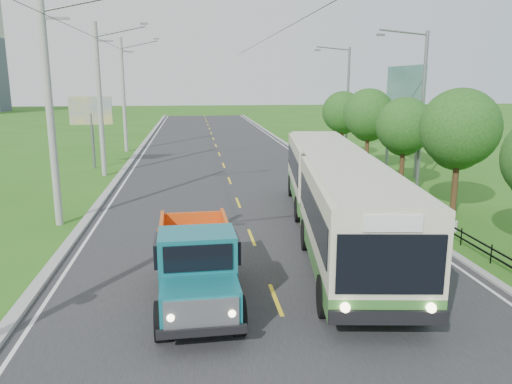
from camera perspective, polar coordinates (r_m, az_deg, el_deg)
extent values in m
plane|color=#2A5E16|center=(14.99, 2.26, -12.22)|extent=(240.00, 240.00, 0.00)
cube|color=#28282B|center=(34.07, -3.29, 1.95)|extent=(14.00, 120.00, 0.02)
cube|color=#9E9E99|center=(34.33, -15.37, 1.71)|extent=(0.40, 120.00, 0.15)
cube|color=#9E9E99|center=(35.27, 8.38, 2.27)|extent=(0.30, 120.00, 0.10)
cube|color=silver|center=(34.27, -14.46, 1.65)|extent=(0.12, 120.00, 0.00)
cube|color=silver|center=(35.15, 7.59, 2.21)|extent=(0.12, 120.00, 0.00)
cube|color=yellow|center=(14.98, 2.26, -12.14)|extent=(0.12, 2.20, 0.00)
cube|color=black|center=(29.88, 13.04, 0.70)|extent=(0.04, 40.00, 0.60)
cylinder|color=gray|center=(23.24, -22.50, 8.47)|extent=(0.32, 0.32, 10.00)
cube|color=slate|center=(23.21, -22.07, 17.93)|extent=(1.20, 0.10, 0.10)
cylinder|color=gray|center=(34.95, -17.43, 9.91)|extent=(0.32, 0.32, 10.00)
cube|color=slate|center=(34.94, -17.02, 16.19)|extent=(1.20, 0.10, 0.10)
cube|color=slate|center=(34.72, -12.69, 18.27)|extent=(0.50, 0.18, 0.12)
cylinder|color=gray|center=(46.81, -14.91, 10.60)|extent=(0.32, 0.32, 10.00)
cube|color=slate|center=(46.80, -14.55, 15.28)|extent=(1.20, 0.10, 0.10)
cube|color=slate|center=(46.64, -11.32, 16.80)|extent=(0.50, 0.18, 0.12)
cylinder|color=#382314|center=(25.02, 21.79, 1.07)|extent=(0.28, 0.28, 3.36)
sphere|color=#1C4714|center=(24.68, 22.27, 6.81)|extent=(3.60, 3.60, 3.60)
sphere|color=#1C4714|center=(25.28, 21.98, 5.30)|extent=(2.64, 2.64, 2.64)
cylinder|color=#382314|center=(30.34, 16.34, 3.02)|extent=(0.28, 0.28, 3.02)
sphere|color=#1C4714|center=(30.06, 16.61, 7.29)|extent=(3.24, 3.24, 3.24)
sphere|color=#1C4714|center=(30.66, 16.51, 6.17)|extent=(2.38, 2.38, 2.38)
cylinder|color=#382314|center=(35.84, 12.56, 4.81)|extent=(0.28, 0.28, 3.25)
sphere|color=#1C4714|center=(35.60, 12.75, 8.70)|extent=(3.48, 3.48, 3.48)
sphere|color=#1C4714|center=(36.19, 12.72, 7.65)|extent=(2.55, 2.55, 2.55)
cylinder|color=#382314|center=(41.50, 9.77, 5.84)|extent=(0.28, 0.28, 3.08)
sphere|color=#1C4714|center=(41.30, 9.89, 9.02)|extent=(3.30, 3.30, 3.30)
sphere|color=#1C4714|center=(41.87, 9.92, 8.16)|extent=(2.42, 2.42, 2.42)
cylinder|color=slate|center=(30.43, 18.44, 8.59)|extent=(0.20, 0.20, 9.00)
cylinder|color=slate|center=(29.91, 16.52, 17.11)|extent=(2.80, 0.10, 0.34)
cube|color=slate|center=(29.42, 14.07, 17.03)|extent=(0.45, 0.16, 0.12)
cylinder|color=slate|center=(43.47, 10.42, 10.03)|extent=(0.20, 0.20, 9.00)
cylinder|color=slate|center=(43.11, 8.82, 15.92)|extent=(2.80, 0.10, 0.34)
cube|color=slate|center=(42.77, 7.07, 15.80)|extent=(0.45, 0.16, 0.12)
cylinder|color=silver|center=(23.07, 21.25, -3.59)|extent=(0.64, 0.64, 0.40)
sphere|color=#1C4714|center=(23.01, 21.30, -2.99)|extent=(0.44, 0.44, 0.44)
cylinder|color=silver|center=(30.12, 14.10, 0.54)|extent=(0.64, 0.64, 0.40)
sphere|color=#1C4714|center=(30.07, 14.12, 1.01)|extent=(0.44, 0.44, 0.44)
cylinder|color=silver|center=(37.54, 9.71, 3.08)|extent=(0.64, 0.64, 0.40)
sphere|color=#1C4714|center=(37.50, 9.72, 3.45)|extent=(0.44, 0.44, 0.44)
cylinder|color=slate|center=(38.34, -18.15, 5.54)|extent=(0.20, 0.20, 4.00)
cube|color=yellow|center=(38.15, -18.38, 8.82)|extent=(3.00, 0.15, 2.00)
cylinder|color=slate|center=(34.39, 17.98, 5.66)|extent=(0.24, 0.24, 5.00)
cylinder|color=slate|center=(38.95, 14.87, 6.59)|extent=(0.24, 0.24, 5.00)
cube|color=#144C47|center=(36.46, 16.65, 11.31)|extent=(0.20, 6.00, 3.00)
cube|color=#36712D|center=(16.44, 11.20, -6.80)|extent=(3.94, 8.78, 0.62)
cube|color=beige|center=(16.03, 11.41, -2.07)|extent=(3.94, 8.78, 2.18)
cube|color=black|center=(16.03, 11.41, -2.03)|extent=(3.90, 8.11, 1.07)
cube|color=#36712D|center=(25.31, 7.38, 0.19)|extent=(3.87, 8.22, 0.62)
cube|color=beige|center=(25.05, 7.47, 3.32)|extent=(3.87, 8.22, 2.18)
cube|color=black|center=(25.05, 7.47, 3.35)|extent=(3.82, 7.55, 1.07)
cube|color=#4C4C4C|center=(20.71, 8.92, 0.45)|extent=(2.78, 1.48, 2.69)
cube|color=black|center=(12.12, 15.12, -8.00)|extent=(2.53, 0.41, 1.47)
cylinder|color=black|center=(13.92, 7.88, -11.71)|extent=(0.52, 1.21, 1.17)
cylinder|color=black|center=(14.46, 18.17, -11.28)|extent=(0.52, 1.21, 1.17)
cylinder|color=black|center=(19.06, 5.79, -4.87)|extent=(0.52, 1.21, 1.17)
cylinder|color=black|center=(19.47, 13.32, -4.78)|extent=(0.52, 1.21, 1.17)
cylinder|color=black|center=(22.74, 4.92, -1.97)|extent=(0.52, 1.21, 1.17)
cylinder|color=black|center=(23.08, 11.26, -1.95)|extent=(0.52, 1.21, 1.17)
cylinder|color=black|center=(27.79, 4.12, 0.72)|extent=(0.52, 1.21, 1.17)
cylinder|color=black|center=(28.07, 9.33, 0.70)|extent=(0.52, 1.21, 1.17)
cube|color=#12656E|center=(12.50, -6.39, -12.45)|extent=(1.96, 1.34, 0.92)
cube|color=#12656E|center=(13.59, -6.72, -8.26)|extent=(2.06, 1.52, 1.83)
cube|color=black|center=(13.44, -6.77, -6.43)|extent=(2.25, 1.26, 0.64)
cube|color=black|center=(14.60, -6.75, -10.44)|extent=(1.08, 5.53, 0.23)
cube|color=#CF4213|center=(15.74, -7.07, -5.16)|extent=(2.19, 2.81, 1.19)
cylinder|color=black|center=(12.89, -10.79, -14.29)|extent=(0.35, 1.02, 1.01)
cylinder|color=black|center=(12.95, -1.99, -13.92)|extent=(0.35, 1.02, 1.01)
cylinder|color=black|center=(16.25, -10.42, -8.46)|extent=(0.35, 1.02, 1.01)
cylinder|color=black|center=(16.30, -3.58, -8.21)|extent=(0.35, 1.02, 1.01)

